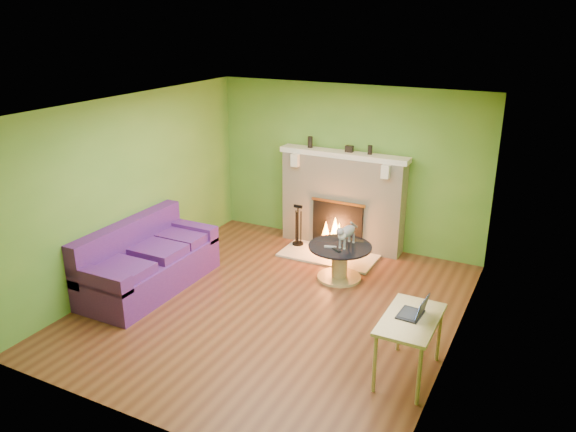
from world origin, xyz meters
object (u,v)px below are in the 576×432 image
(sofa, at_px, (146,263))
(desk, at_px, (410,325))
(cat, at_px, (347,234))
(coffee_table, at_px, (340,260))

(sofa, relative_size, desk, 2.21)
(cat, bearing_deg, desk, -46.14)
(sofa, xyz_separation_m, desk, (3.81, -0.37, 0.25))
(sofa, distance_m, cat, 2.83)
(coffee_table, relative_size, cat, 1.63)
(coffee_table, bearing_deg, sofa, -147.83)
(coffee_table, xyz_separation_m, desk, (1.51, -1.82, 0.31))
(sofa, xyz_separation_m, cat, (2.38, 1.50, 0.33))
(coffee_table, bearing_deg, cat, 32.01)
(desk, bearing_deg, coffee_table, 129.64)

